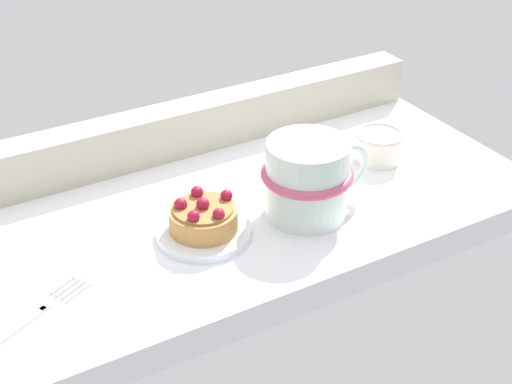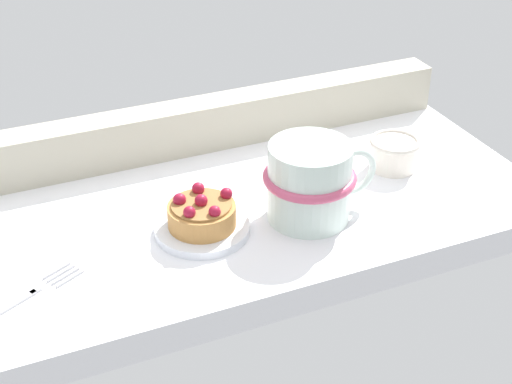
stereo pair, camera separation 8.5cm
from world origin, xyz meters
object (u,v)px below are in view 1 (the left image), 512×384
object	(u,v)px
raspberry_tart	(203,217)
coffee_mug	(308,178)
dessert_fork	(22,323)
sugar_bowl	(380,146)
dessert_plate	(204,232)

from	to	relation	value
raspberry_tart	coffee_mug	bearing A→B (deg)	-8.52
dessert_fork	sugar_bowl	world-z (taller)	sugar_bowl
dessert_plate	dessert_fork	bearing A→B (deg)	-168.00
raspberry_tart	sugar_bowl	size ratio (longest dim) A/B	1.18
raspberry_tart	dessert_plate	bearing A→B (deg)	-73.91
dessert_plate	raspberry_tart	distance (cm)	2.10
raspberry_tart	coffee_mug	size ratio (longest dim) A/B	0.55
dessert_plate	dessert_fork	world-z (taller)	dessert_plate
raspberry_tart	dessert_fork	world-z (taller)	raspberry_tart
coffee_mug	sugar_bowl	distance (cm)	16.48
raspberry_tart	sugar_bowl	bearing A→B (deg)	7.94
dessert_plate	sugar_bowl	size ratio (longest dim) A/B	1.66
dessert_plate	sugar_bowl	world-z (taller)	sugar_bowl
raspberry_tart	sugar_bowl	world-z (taller)	raspberry_tart
dessert_plate	raspberry_tart	world-z (taller)	raspberry_tart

